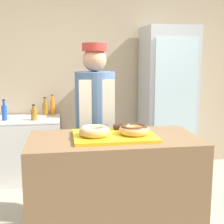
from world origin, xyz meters
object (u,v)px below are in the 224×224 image
serving_tray (114,136)px  bottle_amber_b (34,114)px  bottle_blue (4,112)px  bottle_amber (45,108)px  brownie_back_left (102,128)px  chest_freezer (20,149)px  baker_person (95,129)px  donut_chocolate_glaze (134,129)px  bottle_orange (53,107)px  beverage_fridge (167,102)px  donut_light_glaze (95,131)px  brownie_back_right (119,127)px

serving_tray → bottle_amber_b: 1.80m
bottle_blue → bottle_amber: bearing=31.5°
brownie_back_left → chest_freezer: size_ratio=0.08×
bottle_blue → serving_tray: bearing=-56.8°
baker_person → bottle_amber_b: 1.21m
donut_chocolate_glaze → bottle_amber: bearing=111.1°
donut_chocolate_glaze → bottle_orange: bottle_orange is taller
baker_person → chest_freezer: (-0.88, 1.12, -0.50)m
beverage_fridge → brownie_back_left: bearing=-124.7°
bottle_amber → bottle_amber_b: size_ratio=1.23×
beverage_fridge → bottle_amber: size_ratio=8.16×
brownie_back_left → bottle_amber: size_ratio=0.36×
donut_light_glaze → bottle_orange: size_ratio=0.85×
baker_person → bottle_amber: size_ratio=7.05×
brownie_back_right → chest_freezer: size_ratio=0.08×
brownie_back_right → bottle_amber: bottle_amber is taller
serving_tray → donut_light_glaze: (-0.15, -0.02, 0.05)m
brownie_back_left → bottle_orange: bottle_orange is taller
brownie_back_right → serving_tray: bearing=-113.2°
brownie_back_left → bottle_blue: bottle_blue is taller
donut_chocolate_glaze → baker_person: (-0.23, 0.66, -0.13)m
serving_tray → brownie_back_left: size_ratio=7.15×
brownie_back_right → bottle_amber: (-0.69, 1.82, -0.11)m
chest_freezer → bottle_amber_b: 0.53m
donut_light_glaze → chest_freezer: bearing=114.3°
bottle_orange → bottle_amber_b: size_ratio=1.40×
brownie_back_right → beverage_fridge: beverage_fridge is taller
brownie_back_left → bottle_orange: (-0.45, 1.81, -0.10)m
donut_chocolate_glaze → beverage_fridge: beverage_fridge is taller
brownie_back_left → chest_freezer: bearing=119.2°
brownie_back_left → brownie_back_right: 0.14m
bottle_orange → bottle_blue: bearing=-153.2°
bottle_amber_b → bottle_blue: size_ratio=0.76×
serving_tray → brownie_back_left: bearing=113.2°
chest_freezer → brownie_back_left: bearing=-60.8°
donut_chocolate_glaze → chest_freezer: (-1.11, 1.77, -0.63)m
donut_chocolate_glaze → chest_freezer: donut_chocolate_glaze is taller
beverage_fridge → bottle_blue: beverage_fridge is taller
bottle_amber → beverage_fridge: bearing=-8.3°
serving_tray → bottle_amber: (-0.62, 1.98, -0.08)m
chest_freezer → bottle_amber_b: (0.21, -0.11, 0.48)m
serving_tray → chest_freezer: bearing=118.6°
donut_light_glaze → brownie_back_left: donut_light_glaze is taller
bottle_amber → bottle_amber_b: bearing=-109.4°
serving_tray → chest_freezer: size_ratio=0.59×
bottle_amber_b → donut_light_glaze: bearing=-70.4°
serving_tray → brownie_back_left: brownie_back_left is taller
bottle_blue → donut_chocolate_glaze: bearing=-53.7°
baker_person → bottle_orange: 1.42m
donut_chocolate_glaze → brownie_back_right: (-0.08, 0.19, -0.02)m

